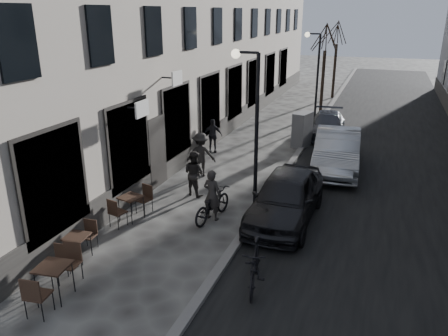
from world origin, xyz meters
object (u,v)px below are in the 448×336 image
Objects in this scene: tree_far at (338,33)px; pedestrian_mid at (201,155)px; tree_near at (326,37)px; bistro_set_b at (78,245)px; bicycle at (212,204)px; car_far at (328,125)px; pedestrian_far at (212,136)px; streetlamp_near at (252,115)px; car_mid at (337,151)px; moped at (255,265)px; car_near at (286,197)px; bistro_set_a at (54,278)px; streetlamp_far at (315,69)px; pedestrian_near at (194,173)px; bistro_set_c at (131,205)px; utility_cabinet at (302,130)px.

tree_far reaches higher than pedestrian_mid.
bistro_set_b is (-3.35, -19.54, -4.24)m from tree_near.
bistro_set_b is at bearing 65.24° from bicycle.
pedestrian_far is at bearing -140.81° from car_far.
pedestrian_far is (-3.43, 5.32, -2.38)m from streetlamp_near.
car_mid is 2.64× the size of moped.
car_near reaches higher than bicycle.
pedestrian_mid is at bearing 79.18° from bistro_set_b.
car_mid is at bearing 53.63° from bistro_set_b.
pedestrian_far is (-0.73, 3.03, -0.10)m from pedestrian_mid.
pedestrian_far is at bearing 85.89° from bistro_set_a.
bicycle reaches higher than bistro_set_b.
tree_far is at bearing 82.25° from moped.
streetlamp_near reaches higher than bistro_set_a.
streetlamp_far is at bearing 72.78° from bistro_set_b.
pedestrian_near is 0.86× the size of moped.
tree_far is at bearing 95.42° from bistro_set_c.
pedestrian_far is 0.37× the size of car_far.
bistro_set_c is at bearing 82.76° from bistro_set_b.
bistro_set_b is (-3.28, -4.54, -2.74)m from streetlamp_near.
utility_cabinet reaches higher than bicycle.
pedestrian_near reaches higher than pedestrian_far.
tree_near is 6.00m from tree_far.
pedestrian_far is (-2.55, 6.45, 0.28)m from bicycle.
utility_cabinet is at bearing -136.35° from pedestrian_mid.
bistro_set_a is (-2.78, -21.07, -4.16)m from tree_near.
tree_far is 3.68× the size of pedestrian_far.
streetlamp_near is 1.22× the size of car_far.
streetlamp_far is at bearing -91.38° from tree_near.
bicycle is at bearing 116.42° from moped.
pedestrian_mid reaches higher than utility_cabinet.
pedestrian_near reaches higher than bistro_set_a.
pedestrian_mid is at bearing 82.22° from bistro_set_a.
car_mid is at bearing -169.88° from pedestrian_mid.
tree_far is 13.93m from utility_cabinet.
car_near reaches higher than car_far.
pedestrian_near is at bearing -94.13° from utility_cabinet.
utility_cabinet is 8.08m from car_near.
bistro_set_c is at bearing 31.15° from bicycle.
tree_far reaches higher than bistro_set_a.
tree_near reaches higher than moped.
bistro_set_b is 0.82× the size of pedestrian_mid.
car_near is at bearing -68.06° from utility_cabinet.
streetlamp_near is 1.03× the size of car_mid.
bistro_set_b is 0.76× the size of moped.
bicycle is at bearing -93.82° from streetlamp_far.
tree_near is at bearing -90.00° from tree_far.
bistro_set_a is 0.35× the size of car_mid.
bicycle is at bearing -106.14° from car_far.
streetlamp_near reaches higher than car_near.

